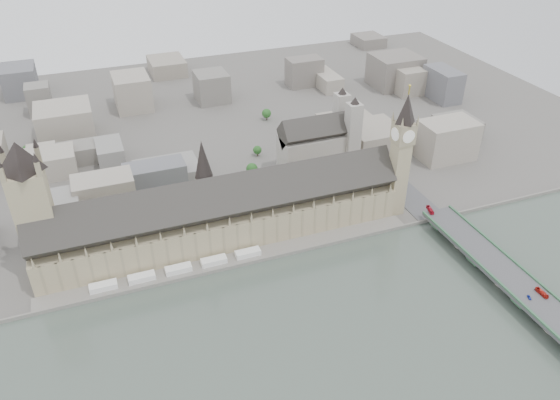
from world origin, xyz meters
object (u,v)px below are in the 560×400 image
object	(u,v)px
westminster_bridge	(497,271)
victoria_tower	(32,205)
palace_of_westminster	(223,214)
car_approach	(393,166)
elizabeth_tower	(402,147)
westminster_abbey	(319,144)
car_blue	(529,297)
red_bus_north	(430,210)
red_bus_south	(542,293)

from	to	relation	value
westminster_bridge	victoria_tower	bearing A→B (deg)	158.22
palace_of_westminster	westminster_bridge	bearing A→B (deg)	-33.49
palace_of_westminster	car_approach	distance (m)	170.15
victoria_tower	elizabeth_tower	bearing A→B (deg)	-3.96
car_approach	westminster_abbey	bearing A→B (deg)	145.54
palace_of_westminster	victoria_tower	distance (m)	126.41
palace_of_westminster	westminster_abbey	bearing A→B (deg)	34.17
car_blue	car_approach	xyz separation A→B (m)	(7.56, 177.59, -0.03)
palace_of_westminster	red_bus_north	size ratio (longest dim) A/B	24.93
red_bus_north	red_bus_south	bearing A→B (deg)	-70.95
red_bus_north	westminster_bridge	bearing A→B (deg)	-72.45
car_blue	westminster_bridge	bearing A→B (deg)	103.34
westminster_abbey	red_bus_south	size ratio (longest dim) A/B	7.01
red_bus_south	car_approach	bearing A→B (deg)	90.35
elizabeth_tower	westminster_bridge	size ratio (longest dim) A/B	0.33
westminster_abbey	car_approach	xyz separation A→B (m)	(54.60, -37.70, -14.19)
red_bus_south	car_blue	distance (m)	9.71
victoria_tower	westminster_abbey	xyz separation A→B (m)	(232.92, 69.00, -30.12)
elizabeth_tower	victoria_tower	xyz separation A→B (m)	(-260.00, 18.00, -2.88)
palace_of_westminster	car_approach	world-z (taller)	palace_of_westminster
palace_of_westminster	red_bus_north	xyz separation A→B (m)	(155.65, -34.86, -10.97)
westminster_bridge	car_blue	size ratio (longest dim) A/B	81.45
red_bus_north	car_approach	size ratio (longest dim) A/B	2.39
elizabeth_tower	victoria_tower	distance (m)	260.64
palace_of_westminster	westminster_bridge	distance (m)	195.05
red_bus_north	car_approach	distance (m)	73.14
westminster_bridge	red_bus_south	bearing A→B (deg)	-80.19
elizabeth_tower	westminster_bridge	world-z (taller)	elizabeth_tower
red_bus_north	red_bus_south	size ratio (longest dim) A/B	1.10
elizabeth_tower	westminster_abbey	xyz separation A→B (m)	(-27.08, 87.00, -33.01)
car_approach	victoria_tower	bearing A→B (deg)	-173.62
victoria_tower	westminster_abbey	size ratio (longest dim) A/B	1.47
palace_of_westminster	elizabeth_tower	distance (m)	142.94
westminster_bridge	car_approach	world-z (taller)	car_approach
elizabeth_tower	westminster_bridge	distance (m)	111.81
red_bus_north	red_bus_south	distance (m)	105.69
westminster_abbey	car_approach	distance (m)	67.85
westminster_abbey	elizabeth_tower	bearing A→B (deg)	-72.71
palace_of_westminster	red_bus_south	world-z (taller)	palace_of_westminster
westminster_bridge	car_approach	size ratio (longest dim) A/B	73.05
car_blue	car_approach	size ratio (longest dim) A/B	0.90
car_blue	elizabeth_tower	bearing A→B (deg)	119.21
red_bus_south	car_approach	distance (m)	177.49
victoria_tower	car_blue	bearing A→B (deg)	-27.59
westminster_abbey	car_blue	size ratio (longest dim) A/B	17.04
westminster_bridge	red_bus_north	world-z (taller)	red_bus_north
westminster_bridge	car_blue	world-z (taller)	car_blue
red_bus_north	red_bus_south	world-z (taller)	red_bus_north
elizabeth_tower	car_approach	world-z (taller)	elizabeth_tower
westminster_abbey	red_bus_south	xyz separation A→B (m)	(56.72, -215.17, -13.48)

